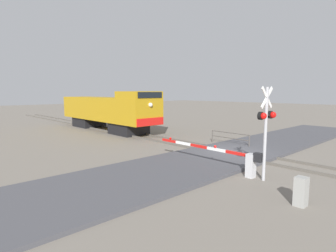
{
  "coord_description": "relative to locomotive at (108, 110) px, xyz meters",
  "views": [
    {
      "loc": [
        -14.35,
        -9.51,
        3.86
      ],
      "look_at": [
        -1.0,
        4.8,
        1.42
      ],
      "focal_mm": 29.19,
      "sensor_mm": 36.0,
      "label": 1
    }
  ],
  "objects": [
    {
      "name": "utility_cabinet",
      "position": [
        -4.96,
        -20.88,
        -1.51
      ],
      "size": [
        0.4,
        0.38,
        1.01
      ],
      "primitive_type": "cube",
      "color": "#999993",
      "rests_on": "ground_plane"
    },
    {
      "name": "ground_plane",
      "position": [
        0.0,
        -14.81,
        -2.01
      ],
      "size": [
        160.0,
        160.0,
        0.0
      ],
      "primitive_type": "plane",
      "color": "slate"
    },
    {
      "name": "road_surface",
      "position": [
        0.0,
        -14.81,
        -1.94
      ],
      "size": [
        36.0,
        5.13,
        0.15
      ],
      "primitive_type": "cube",
      "color": "#47474C",
      "rests_on": "ground_plane"
    },
    {
      "name": "crossing_gate",
      "position": [
        -3.39,
        -17.13,
        -1.25
      ],
      "size": [
        0.36,
        6.48,
        1.2
      ],
      "color": "silver",
      "rests_on": "ground_plane"
    },
    {
      "name": "rail_track_right",
      "position": [
        0.72,
        -14.81,
        -1.94
      ],
      "size": [
        0.08,
        80.0,
        0.15
      ],
      "primitive_type": "cube",
      "color": "#59544C",
      "rests_on": "ground_plane"
    },
    {
      "name": "locomotive",
      "position": [
        0.0,
        0.0,
        0.0
      ],
      "size": [
        2.97,
        14.29,
        3.92
      ],
      "color": "black",
      "rests_on": "ground_plane"
    },
    {
      "name": "guard_railing",
      "position": [
        2.38,
        -13.01,
        -1.38
      ],
      "size": [
        0.08,
        3.25,
        0.95
      ],
      "color": "#4C4742",
      "rests_on": "ground_plane"
    },
    {
      "name": "rail_track_left",
      "position": [
        -0.72,
        -14.81,
        -1.94
      ],
      "size": [
        0.08,
        80.0,
        0.15
      ],
      "primitive_type": "cube",
      "color": "#59544C",
      "rests_on": "ground_plane"
    },
    {
      "name": "crossing_signal",
      "position": [
        -3.35,
        -18.7,
        0.54
      ],
      "size": [
        1.18,
        0.33,
        4.1
      ],
      "color": "#ADADB2",
      "rests_on": "ground_plane"
    }
  ]
}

